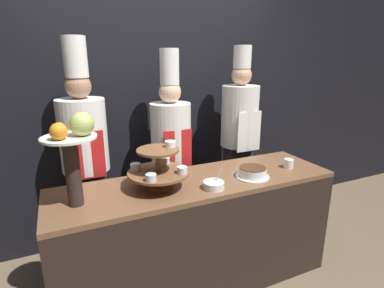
% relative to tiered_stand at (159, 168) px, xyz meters
% --- Properties ---
extents(wall_back, '(10.00, 0.06, 2.80)m').
position_rel_tiered_stand_xyz_m(wall_back, '(0.30, 0.95, 0.37)').
color(wall_back, black).
rests_on(wall_back, ground_plane).
extents(buffet_counter, '(2.09, 0.60, 0.88)m').
position_rel_tiered_stand_xyz_m(buffet_counter, '(0.30, 0.01, -0.59)').
color(buffet_counter, black).
rests_on(buffet_counter, ground_plane).
extents(tiered_stand, '(0.42, 0.42, 0.32)m').
position_rel_tiered_stand_xyz_m(tiered_stand, '(0.00, 0.00, 0.00)').
color(tiered_stand, brown).
rests_on(tiered_stand, buffet_counter).
extents(fruit_pedestal, '(0.31, 0.31, 0.57)m').
position_rel_tiered_stand_xyz_m(fruit_pedestal, '(-0.52, -0.03, 0.22)').
color(fruit_pedestal, '#2D231E').
rests_on(fruit_pedestal, buffet_counter).
extents(cake_round, '(0.25, 0.25, 0.08)m').
position_rel_tiered_stand_xyz_m(cake_round, '(0.70, -0.10, -0.11)').
color(cake_round, white).
rests_on(cake_round, buffet_counter).
extents(cup_white, '(0.08, 0.08, 0.07)m').
position_rel_tiered_stand_xyz_m(cup_white, '(1.08, -0.06, -0.11)').
color(cup_white, white).
rests_on(cup_white, buffet_counter).
extents(serving_bowl_near, '(0.14, 0.14, 0.15)m').
position_rel_tiered_stand_xyz_m(serving_bowl_near, '(0.33, -0.16, -0.12)').
color(serving_bowl_near, white).
rests_on(serving_bowl_near, buffet_counter).
extents(chef_left, '(0.36, 0.36, 1.89)m').
position_rel_tiered_stand_xyz_m(chef_left, '(-0.42, 0.59, -0.01)').
color(chef_left, '#38332D').
rests_on(chef_left, ground_plane).
extents(chef_center_left, '(0.35, 0.35, 1.81)m').
position_rel_tiered_stand_xyz_m(chef_center_left, '(0.31, 0.59, -0.06)').
color(chef_center_left, black).
rests_on(chef_center_left, ground_plane).
extents(chef_center_right, '(0.35, 0.35, 1.85)m').
position_rel_tiered_stand_xyz_m(chef_center_right, '(1.02, 0.59, 0.00)').
color(chef_center_right, '#38332D').
rests_on(chef_center_right, ground_plane).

